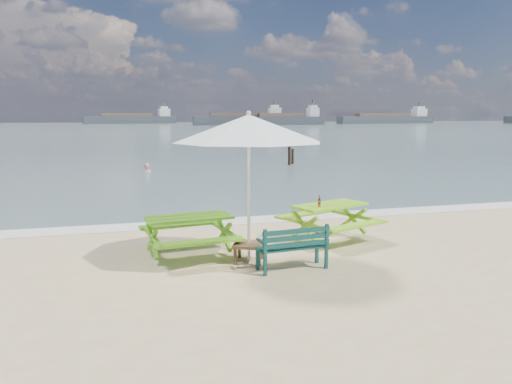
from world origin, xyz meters
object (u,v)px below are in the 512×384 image
object	(u,v)px
side_table	(249,252)
patio_umbrella	(249,129)
park_bench	(292,256)
picnic_table_right	(330,223)
swimmer	(147,180)
picnic_table_left	(189,237)
beer_bottle	(319,203)

from	to	relation	value
side_table	patio_umbrella	distance (m)	2.29
park_bench	patio_umbrella	bearing A→B (deg)	134.51
picnic_table_right	swimmer	xyz separation A→B (m)	(-3.12, 14.44, -0.77)
park_bench	patio_umbrella	size ratio (longest dim) A/B	0.36
picnic_table_left	picnic_table_right	bearing A→B (deg)	7.60
beer_bottle	patio_umbrella	bearing A→B (deg)	-153.15
picnic_table_left	side_table	world-z (taller)	picnic_table_left
side_table	picnic_table_right	bearing A→B (deg)	28.15
beer_bottle	swimmer	size ratio (longest dim) A/B	0.16
picnic_table_left	park_bench	bearing A→B (deg)	-39.60
beer_bottle	swimmer	distance (m)	15.00
picnic_table_right	park_bench	bearing A→B (deg)	-130.34
side_table	park_bench	bearing A→B (deg)	-45.49
picnic_table_right	side_table	distance (m)	2.43
swimmer	beer_bottle	bearing A→B (deg)	-79.34
picnic_table_left	picnic_table_right	distance (m)	3.19
park_bench	swimmer	xyz separation A→B (m)	(-1.61, 16.22, -0.63)
picnic_table_right	park_bench	world-z (taller)	picnic_table_right
swimmer	picnic_table_right	bearing A→B (deg)	-77.80
picnic_table_right	park_bench	size ratio (longest dim) A/B	1.78
side_table	beer_bottle	world-z (taller)	beer_bottle
picnic_table_right	beer_bottle	size ratio (longest dim) A/B	9.06
picnic_table_right	park_bench	distance (m)	2.34
patio_umbrella	picnic_table_left	bearing A→B (deg)	144.61
park_bench	picnic_table_left	bearing A→B (deg)	140.40
park_bench	beer_bottle	world-z (taller)	beer_bottle
side_table	swimmer	xyz separation A→B (m)	(-0.98, 15.59, -0.58)
picnic_table_right	swimmer	size ratio (longest dim) A/B	1.42
beer_bottle	side_table	bearing A→B (deg)	-153.15
beer_bottle	picnic_table_left	bearing A→B (deg)	-176.36
picnic_table_left	park_bench	xyz separation A→B (m)	(1.64, -1.36, -0.14)
picnic_table_right	side_table	world-z (taller)	picnic_table_right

